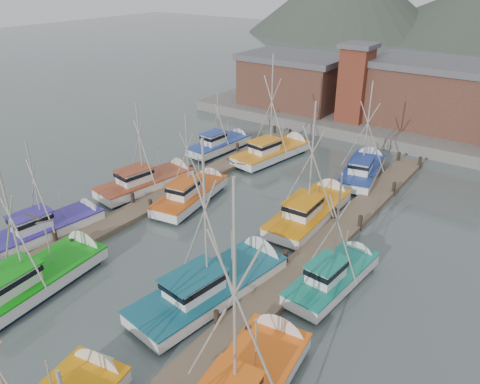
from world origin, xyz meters
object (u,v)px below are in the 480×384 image
Objects in this scene: boat_8 at (194,193)px; boat_12 at (275,151)px; boat_4 at (38,278)px; lookout_tower at (355,82)px.

boat_12 is (0.37, 11.81, 0.01)m from boat_8.
boat_12 reaches higher than boat_4.
boat_8 is at bearing 84.45° from boat_4.
lookout_tower is 13.67m from boat_12.
boat_8 is 11.81m from boat_12.
boat_12 is (0.27, 25.85, 0.01)m from boat_4.
boat_12 reaches higher than boat_8.
boat_12 is at bearing 78.53° from boat_8.
boat_8 is 0.80× the size of boat_12.
boat_4 is (-2.73, -38.38, -4.87)m from lookout_tower.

